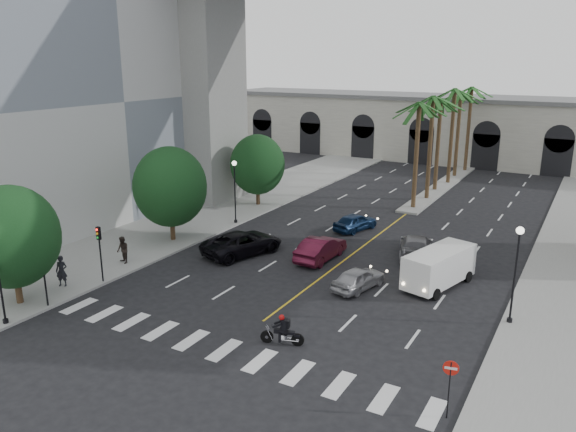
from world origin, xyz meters
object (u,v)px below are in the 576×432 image
object	(u,v)px
car_e	(355,222)
do_not_enter_sign	(450,377)
car_b	(321,248)
car_c	(242,243)
pedestrian_a	(62,271)
pedestrian_b	(123,250)
cargo_van	(439,266)
motorcycle_rider	(283,331)
traffic_signal_near	(43,266)
car_a	(358,278)
lamp_post_right	(516,267)
lamp_post_left_far	(235,186)
traffic_signal_far	(100,245)
car_d	(416,246)

from	to	relation	value
car_e	do_not_enter_sign	xyz separation A→B (m)	(12.62, -20.81, 1.10)
car_b	car_c	size ratio (longest dim) A/B	0.82
pedestrian_a	pedestrian_b	xyz separation A→B (m)	(0.34, 4.63, -0.03)
car_e	cargo_van	size ratio (longest dim) A/B	0.72
motorcycle_rider	pedestrian_a	size ratio (longest dim) A/B	1.11
traffic_signal_near	car_a	bearing A→B (deg)	38.10
lamp_post_right	pedestrian_a	world-z (taller)	lamp_post_right
car_b	pedestrian_b	world-z (taller)	pedestrian_b
lamp_post_left_far	cargo_van	xyz separation A→B (m)	(18.17, -4.78, -1.94)
lamp_post_right	car_b	size ratio (longest dim) A/B	1.10
do_not_enter_sign	car_a	bearing A→B (deg)	116.25
car_b	car_e	bearing A→B (deg)	-84.15
motorcycle_rider	car_c	distance (m)	13.29
car_e	traffic_signal_far	bearing A→B (deg)	78.24
traffic_signal_far	car_c	bearing A→B (deg)	62.63
lamp_post_left_far	car_a	size ratio (longest dim) A/B	1.37
traffic_signal_far	car_e	size ratio (longest dim) A/B	0.88
traffic_signal_far	car_d	distance (m)	20.92
car_e	lamp_post_right	bearing A→B (deg)	155.67
car_c	traffic_signal_far	bearing A→B (deg)	82.01
car_b	car_d	xyz separation A→B (m)	(5.52, 3.74, -0.03)
car_d	pedestrian_b	size ratio (longest dim) A/B	2.93
motorcycle_rider	cargo_van	world-z (taller)	cargo_van
motorcycle_rider	car_e	world-z (taller)	motorcycle_rider
motorcycle_rider	do_not_enter_sign	bearing A→B (deg)	-30.13
traffic_signal_near	cargo_van	distance (m)	22.72
do_not_enter_sign	lamp_post_left_far	bearing A→B (deg)	129.47
car_a	car_b	distance (m)	5.42
traffic_signal_far	car_b	xyz separation A→B (m)	(9.80, 10.41, -1.71)
car_b	pedestrian_a	xyz separation A→B (m)	(-11.35, -12.10, 0.29)
car_c	cargo_van	world-z (taller)	cargo_van
pedestrian_a	lamp_post_left_far	bearing A→B (deg)	58.25
pedestrian_a	do_not_enter_sign	world-z (taller)	do_not_enter_sign
traffic_signal_near	pedestrian_b	bearing A→B (deg)	99.95
lamp_post_left_far	traffic_signal_near	xyz separation A→B (m)	(0.10, -18.50, -0.71)
lamp_post_left_far	lamp_post_right	world-z (taller)	same
car_b	cargo_van	distance (m)	8.31
motorcycle_rider	car_d	world-z (taller)	motorcycle_rider
traffic_signal_near	car_b	bearing A→B (deg)	55.78
lamp_post_right	traffic_signal_far	world-z (taller)	lamp_post_right
lamp_post_left_far	cargo_van	size ratio (longest dim) A/B	0.93
car_c	car_d	size ratio (longest dim) A/B	1.11
car_b	car_e	xyz separation A→B (m)	(-0.57, 7.39, -0.10)
car_e	pedestrian_b	bearing A→B (deg)	70.54
pedestrian_b	motorcycle_rider	bearing A→B (deg)	5.97
car_a	pedestrian_a	distance (m)	17.81
cargo_van	pedestrian_a	size ratio (longest dim) A/B	3.02
traffic_signal_near	car_d	size ratio (longest dim) A/B	0.68
car_d	pedestrian_a	distance (m)	23.14
pedestrian_b	do_not_enter_sign	distance (m)	23.84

